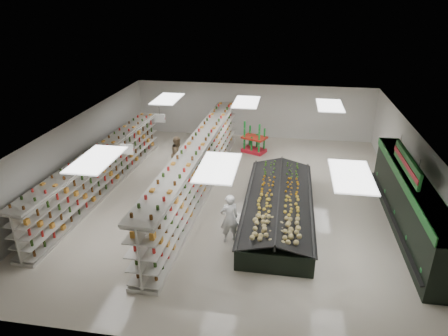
% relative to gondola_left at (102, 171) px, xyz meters
% --- Properties ---
extents(floor, '(16.00, 16.00, 0.00)m').
position_rel_gondola_left_xyz_m(floor, '(5.85, 0.20, -0.89)').
color(floor, beige).
rests_on(floor, ground).
extents(ceiling, '(14.00, 16.00, 0.02)m').
position_rel_gondola_left_xyz_m(ceiling, '(5.85, 0.20, 2.31)').
color(ceiling, white).
rests_on(ceiling, wall_back).
extents(wall_back, '(14.00, 0.02, 3.20)m').
position_rel_gondola_left_xyz_m(wall_back, '(5.85, 8.20, 0.71)').
color(wall_back, silver).
rests_on(wall_back, floor).
extents(wall_front, '(14.00, 0.02, 3.20)m').
position_rel_gondola_left_xyz_m(wall_front, '(5.85, -7.80, 0.71)').
color(wall_front, silver).
rests_on(wall_front, floor).
extents(wall_left, '(0.02, 16.00, 3.20)m').
position_rel_gondola_left_xyz_m(wall_left, '(-1.15, 0.20, 0.71)').
color(wall_left, silver).
rests_on(wall_left, floor).
extents(wall_right, '(0.02, 16.00, 3.20)m').
position_rel_gondola_left_xyz_m(wall_right, '(12.85, 0.20, 0.71)').
color(wall_right, silver).
rests_on(wall_right, floor).
extents(produce_wall_case, '(0.93, 8.00, 2.20)m').
position_rel_gondola_left_xyz_m(produce_wall_case, '(12.38, -1.30, 0.35)').
color(produce_wall_case, black).
rests_on(produce_wall_case, floor).
extents(aisle_sign_near, '(0.52, 0.06, 0.75)m').
position_rel_gondola_left_xyz_m(aisle_sign_near, '(2.05, -1.80, 1.86)').
color(aisle_sign_near, white).
rests_on(aisle_sign_near, ceiling).
extents(aisle_sign_far, '(0.52, 0.06, 0.75)m').
position_rel_gondola_left_xyz_m(aisle_sign_far, '(2.05, 2.20, 1.86)').
color(aisle_sign_far, white).
rests_on(aisle_sign_far, ceiling).
extents(hortifruti_banner, '(0.12, 3.20, 0.95)m').
position_rel_gondola_left_xyz_m(hortifruti_banner, '(12.10, -1.30, 1.76)').
color(hortifruti_banner, '#1C6927').
rests_on(hortifruti_banner, ceiling).
extents(gondola_left, '(1.40, 11.27, 1.95)m').
position_rel_gondola_left_xyz_m(gondola_left, '(0.00, 0.00, 0.00)').
color(gondola_left, beige).
rests_on(gondola_left, floor).
extents(gondola_center, '(1.44, 13.45, 2.33)m').
position_rel_gondola_left_xyz_m(gondola_center, '(4.22, 0.49, 0.17)').
color(gondola_center, beige).
rests_on(gondola_center, floor).
extents(produce_island, '(2.66, 7.28, 1.09)m').
position_rel_gondola_left_xyz_m(produce_island, '(7.76, -1.08, -0.40)').
color(produce_island, black).
rests_on(produce_island, floor).
extents(soda_endcap, '(1.49, 1.29, 1.61)m').
position_rel_gondola_left_xyz_m(soda_endcap, '(6.20, 5.59, -0.12)').
color(soda_endcap, red).
rests_on(soda_endcap, floor).
extents(shopper_main, '(0.79, 0.69, 1.83)m').
position_rel_gondola_left_xyz_m(shopper_main, '(6.11, -3.06, 0.02)').
color(shopper_main, white).
rests_on(shopper_main, floor).
extents(shopper_background, '(0.73, 0.97, 1.79)m').
position_rel_gondola_left_xyz_m(shopper_background, '(2.76, 2.51, -0.00)').
color(shopper_background, '#93845A').
rests_on(shopper_background, floor).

